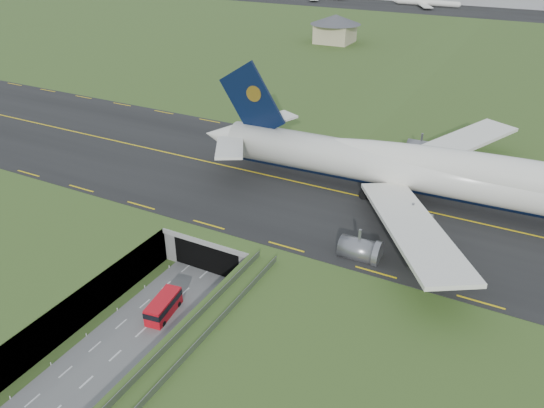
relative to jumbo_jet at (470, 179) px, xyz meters
The scene contains 9 objects.
ground 51.12m from the jumbo_jet, 132.27° to the right, with size 900.00×900.00×0.00m, color #3E5722.
airfield_deck 50.51m from the jumbo_jet, 132.27° to the right, with size 800.00×800.00×6.00m, color gray.
trench_road 56.74m from the jumbo_jet, 127.06° to the right, with size 12.00×75.00×0.20m, color slate.
taxiway 34.16m from the jumbo_jet, behind, with size 800.00×44.00×0.18m, color black.
tunnel_portal 39.94m from the jumbo_jet, 149.02° to the right, with size 17.00×22.30×6.00m.
guideway 60.60m from the jumbo_jet, 111.88° to the right, with size 3.00×53.00×7.05m.
jumbo_jet is the anchor object (origin of this frame).
shuttle_tram 53.07m from the jumbo_jet, 129.38° to the right, with size 3.51×7.00×2.75m.
service_building 139.47m from the jumbo_jet, 121.01° to the left, with size 20.19×20.19×10.89m.
Camera 1 is at (41.54, -48.35, 49.55)m, focal length 35.00 mm.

